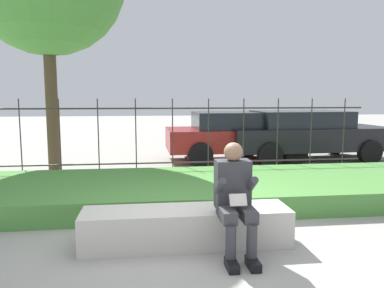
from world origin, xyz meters
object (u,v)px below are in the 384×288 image
at_px(stone_bench, 186,229).
at_px(person_seated_reader, 235,195).
at_px(car_parked_right, 304,134).
at_px(car_parked_center, 239,135).

xyz_separation_m(stone_bench, person_seated_reader, (0.49, -0.32, 0.48)).
distance_m(stone_bench, car_parked_right, 6.76).
height_order(person_seated_reader, car_parked_right, car_parked_right).
bearing_deg(car_parked_right, person_seated_reader, -122.46).
relative_size(stone_bench, car_parked_right, 0.54).
height_order(car_parked_right, car_parked_center, car_parked_right).
relative_size(stone_bench, person_seated_reader, 1.96).
bearing_deg(stone_bench, person_seated_reader, -32.70).
distance_m(stone_bench, person_seated_reader, 0.76).
relative_size(car_parked_right, car_parked_center, 1.12).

